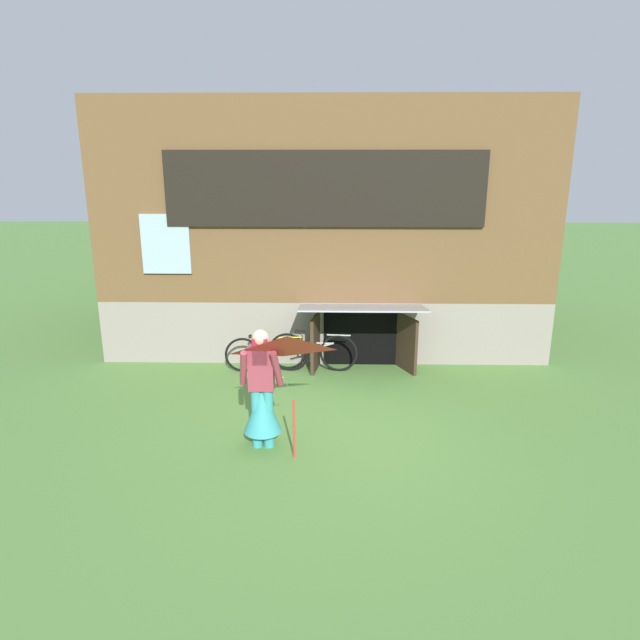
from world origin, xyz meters
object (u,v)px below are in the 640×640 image
(bicycle_silver, at_px, (313,351))
(bicycle_yellow, at_px, (267,354))
(kite, at_px, (288,374))
(person, at_px, (262,399))

(bicycle_silver, relative_size, bicycle_yellow, 1.08)
(bicycle_yellow, bearing_deg, kite, -83.25)
(person, bearing_deg, bicycle_silver, 99.97)
(person, xyz_separation_m, kite, (0.41, -0.64, 0.62))
(person, relative_size, kite, 1.05)
(person, distance_m, kite, 0.98)
(kite, distance_m, bicycle_yellow, 3.72)
(person, xyz_separation_m, bicycle_yellow, (-0.28, 2.88, -0.36))
(person, relative_size, bicycle_yellow, 1.08)
(person, xyz_separation_m, bicycle_silver, (0.59, 2.96, -0.34))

